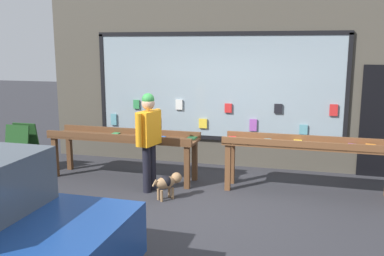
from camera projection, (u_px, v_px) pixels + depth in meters
ground_plane at (197, 204)px, 6.70m from camera, size 40.00×40.00×0.00m
shopfront_facade at (227, 77)px, 8.61m from camera, size 7.62×0.29×3.68m
display_table_left at (124, 140)px, 7.87m from camera, size 2.80×0.70×0.89m
display_table_right at (308, 149)px, 7.05m from camera, size 2.80×0.60×0.94m
person_browsing at (149, 135)px, 7.13m from camera, size 0.32×0.65×1.67m
small_dog at (167, 182)px, 6.87m from camera, size 0.41×0.46×0.41m
sandwich_board_sign at (22, 147)px, 8.40m from camera, size 0.55×0.57×0.93m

